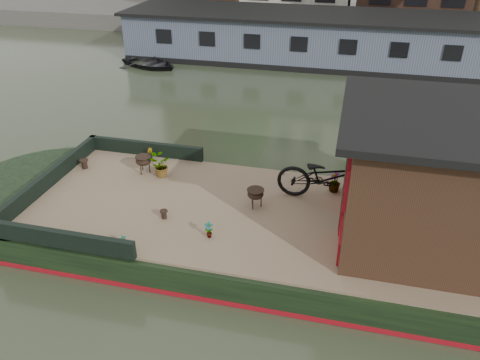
% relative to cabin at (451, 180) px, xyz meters
% --- Properties ---
extents(ground, '(120.00, 120.00, 0.00)m').
position_rel_cabin_xyz_m(ground, '(-2.19, 0.00, -1.88)').
color(ground, '#2A3522').
rests_on(ground, ground).
extents(houseboat_hull, '(14.01, 4.02, 0.60)m').
position_rel_cabin_xyz_m(houseboat_hull, '(-3.52, 0.00, -1.60)').
color(houseboat_hull, black).
rests_on(houseboat_hull, ground).
extents(houseboat_deck, '(11.80, 3.80, 0.05)m').
position_rel_cabin_xyz_m(houseboat_deck, '(-2.19, 0.00, -1.25)').
color(houseboat_deck, '#7C694D').
rests_on(houseboat_deck, houseboat_hull).
extents(bow_bulwark, '(3.00, 4.00, 0.35)m').
position_rel_cabin_xyz_m(bow_bulwark, '(-7.25, 0.00, -1.05)').
color(bow_bulwark, black).
rests_on(bow_bulwark, houseboat_deck).
extents(cabin, '(4.00, 3.50, 2.42)m').
position_rel_cabin_xyz_m(cabin, '(0.00, 0.00, 0.00)').
color(cabin, black).
rests_on(cabin, houseboat_deck).
extents(bicycle, '(2.09, 0.79, 1.09)m').
position_rel_cabin_xyz_m(bicycle, '(-2.14, 0.84, -0.68)').
color(bicycle, black).
rests_on(bicycle, houseboat_deck).
extents(potted_plant_a, '(0.20, 0.15, 0.33)m').
position_rel_cabin_xyz_m(potted_plant_a, '(-4.13, -1.01, -1.06)').
color(potted_plant_a, '#97422B').
rests_on(potted_plant_a, houseboat_deck).
extents(potted_plant_b, '(0.21, 0.21, 0.30)m').
position_rel_cabin_xyz_m(potted_plant_b, '(-6.46, 1.68, -1.08)').
color(potted_plant_b, maroon).
rests_on(potted_plant_b, houseboat_deck).
extents(potted_plant_c, '(0.57, 0.52, 0.53)m').
position_rel_cabin_xyz_m(potted_plant_c, '(-5.89, 0.97, -0.96)').
color(potted_plant_c, '#AA3C31').
rests_on(potted_plant_c, houseboat_deck).
extents(potted_plant_d, '(0.33, 0.33, 0.46)m').
position_rel_cabin_xyz_m(potted_plant_d, '(-1.99, 1.24, -1.00)').
color(potted_plant_d, brown).
rests_on(potted_plant_d, houseboat_deck).
extents(potted_plant_e, '(0.15, 0.18, 0.28)m').
position_rel_cabin_xyz_m(potted_plant_e, '(-5.50, -1.70, -1.09)').
color(potted_plant_e, brown).
rests_on(potted_plant_e, houseboat_deck).
extents(brazier_front, '(0.40, 0.40, 0.40)m').
position_rel_cabin_xyz_m(brazier_front, '(-3.51, 0.23, -1.03)').
color(brazier_front, black).
rests_on(brazier_front, houseboat_deck).
extents(brazier_rear, '(0.51, 0.51, 0.42)m').
position_rel_cabin_xyz_m(brazier_rear, '(-6.33, 1.05, -1.02)').
color(brazier_rear, black).
rests_on(brazier_rear, houseboat_deck).
extents(bollard_port, '(0.20, 0.20, 0.23)m').
position_rel_cabin_xyz_m(bollard_port, '(-7.79, 0.90, -1.12)').
color(bollard_port, black).
rests_on(bollard_port, houseboat_deck).
extents(bollard_stbd, '(0.16, 0.16, 0.18)m').
position_rel_cabin_xyz_m(bollard_stbd, '(-5.18, -0.62, -1.14)').
color(bollard_stbd, black).
rests_on(bollard_stbd, houseboat_deck).
extents(dinghy, '(3.30, 2.83, 0.58)m').
position_rel_cabin_xyz_m(dinghy, '(-10.66, 11.28, -1.59)').
color(dinghy, black).
rests_on(dinghy, ground).
extents(far_houseboat, '(20.40, 4.40, 2.11)m').
position_rel_cabin_xyz_m(far_houseboat, '(-2.19, 14.00, -0.91)').
color(far_houseboat, slate).
rests_on(far_houseboat, ground).
extents(quay, '(60.00, 6.00, 0.90)m').
position_rel_cabin_xyz_m(quay, '(-2.19, 20.50, -1.43)').
color(quay, '#47443F').
rests_on(quay, ground).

